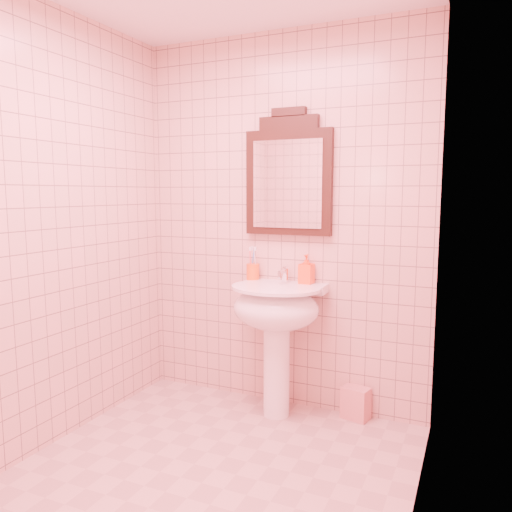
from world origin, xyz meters
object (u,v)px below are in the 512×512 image
at_px(towel, 356,403).
at_px(toothbrush_cup, 253,271).
at_px(mirror, 288,177).
at_px(soap_dispenser, 306,269).
at_px(pedestal_sink, 276,317).

bearing_deg(towel, toothbrush_cup, -179.71).
xyz_separation_m(mirror, soap_dispenser, (0.14, -0.03, -0.60)).
relative_size(pedestal_sink, mirror, 1.05).
xyz_separation_m(mirror, towel, (0.49, -0.03, -1.45)).
xyz_separation_m(pedestal_sink, soap_dispenser, (0.14, 0.17, 0.30)).
bearing_deg(soap_dispenser, toothbrush_cup, -176.88).
distance_m(toothbrush_cup, soap_dispenser, 0.39).
height_order(pedestal_sink, soap_dispenser, soap_dispenser).
height_order(pedestal_sink, toothbrush_cup, toothbrush_cup).
relative_size(soap_dispenser, towel, 0.93).
bearing_deg(soap_dispenser, pedestal_sink, -127.89).
xyz_separation_m(toothbrush_cup, towel, (0.73, 0.00, -0.81)).
bearing_deg(mirror, towel, -3.80).
bearing_deg(mirror, toothbrush_cup, -171.44).
bearing_deg(pedestal_sink, soap_dispenser, 49.24).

